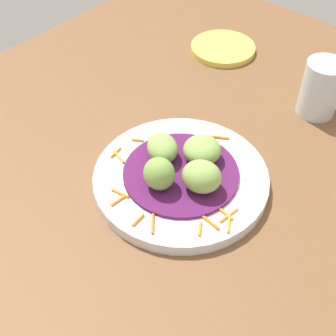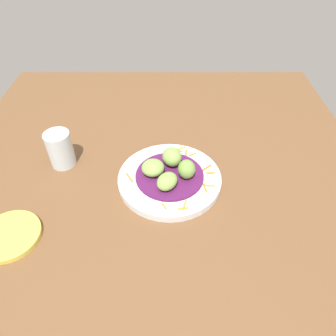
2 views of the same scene
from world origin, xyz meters
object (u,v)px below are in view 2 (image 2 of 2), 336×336
Objects in this scene: guac_scoop_left at (171,157)px; guac_scoop_center at (152,168)px; guac_scoop_right at (166,181)px; guac_scoop_back at (186,169)px; side_plate_small at (9,236)px; water_glass at (59,149)px; main_plate at (169,179)px.

guac_scoop_left is 0.99× the size of guac_scoop_center.
guac_scoop_back is at bearing 36.52° from guac_scoop_right.
guac_scoop_back is 0.37× the size of side_plate_small.
water_glass is (-23.84, 6.33, 0.59)cm from guac_scoop_center.
guac_scoop_back is at bearing -13.29° from water_glass.
water_glass reaches higher than guac_scoop_right.
guac_scoop_center is (-4.62, -3.42, -0.47)cm from guac_scoop_left.
main_plate is 5.28× the size of guac_scoop_back.
guac_scoop_right is at bearing 20.63° from side_plate_small.
guac_scoop_back reaches higher than guac_scoop_right.
guac_scoop_back is (8.04, -1.20, 0.63)cm from guac_scoop_center.
guac_scoop_left reaches higher than guac_scoop_center.
guac_scoop_right is at bearing -143.48° from guac_scoop_back.
water_glass is (-28.46, 2.91, 0.13)cm from guac_scoop_left.
side_plate_small is at bearing -103.56° from water_glass.
side_plate_small is (-29.46, -17.00, -3.60)cm from guac_scoop_center.
guac_scoop_left is 0.43× the size of side_plate_small.
guac_scoop_center is 8.15cm from guac_scoop_back.
side_plate_small is (-37.50, -15.80, -4.23)cm from guac_scoop_back.
side_plate_small is at bearing -150.02° from guac_scoop_center.
guac_scoop_back is 40.92cm from side_plate_small.
guac_scoop_left is 28.61cm from water_glass.
main_plate is 4.58× the size of guac_scoop_center.
main_plate is 2.66× the size of water_glass.
guac_scoop_center is at bearing -14.87° from water_glass.
guac_scoop_back is 32.76cm from water_glass.
guac_scoop_left reaches higher than guac_scoop_right.
guac_scoop_left is 1.14× the size of guac_scoop_back.
guac_scoop_right reaches higher than side_plate_small.
water_glass is (5.62, 23.33, 4.20)cm from side_plate_small.
guac_scoop_right is at bearing -98.48° from main_plate.
main_plate is at bearing 26.09° from side_plate_small.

